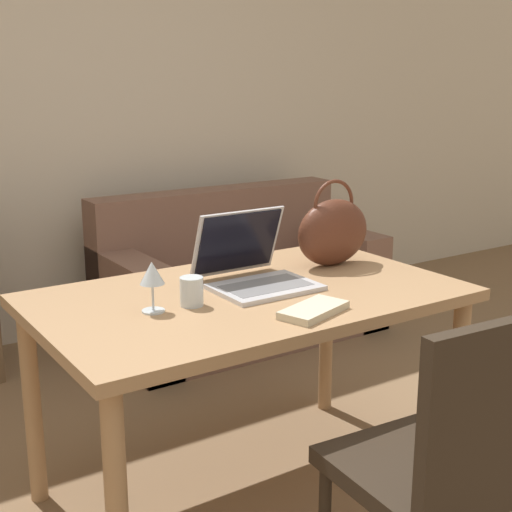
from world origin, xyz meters
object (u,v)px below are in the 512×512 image
Objects in this scene: chair at (446,459)px; handbag at (333,231)px; drinking_glass at (192,291)px; wine_glass at (152,276)px; couch at (239,286)px; laptop at (252,265)px.

handbag is at bearing 70.91° from chair.
drinking_glass is at bearing 113.18° from chair.
wine_glass is 0.83m from handbag.
laptop reaches higher than couch.
couch is 1.85m from drinking_glass.
drinking_glass reaches higher than couch.
handbag is (0.69, 0.14, 0.09)m from drinking_glass.
handbag is (-0.38, -1.28, 0.60)m from couch.
handbag is at bearing 6.51° from laptop.
laptop is (-0.77, -1.32, 0.53)m from couch.
couch is at bearing 59.62° from laptop.
couch is 4.46× the size of laptop.
chair is 1.10m from handbag.
laptop is at bearing 93.49° from chair.
wine_glass reaches higher than couch.
drinking_glass is at bearing -161.58° from laptop.
wine_glass is (-0.13, 0.01, 0.07)m from drinking_glass.
chair is 5.72× the size of wine_glass.
handbag is (0.40, 0.05, 0.07)m from laptop.
chair reaches higher than couch.
couch is 1.46m from handbag.
couch is at bearing 73.60° from handbag.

